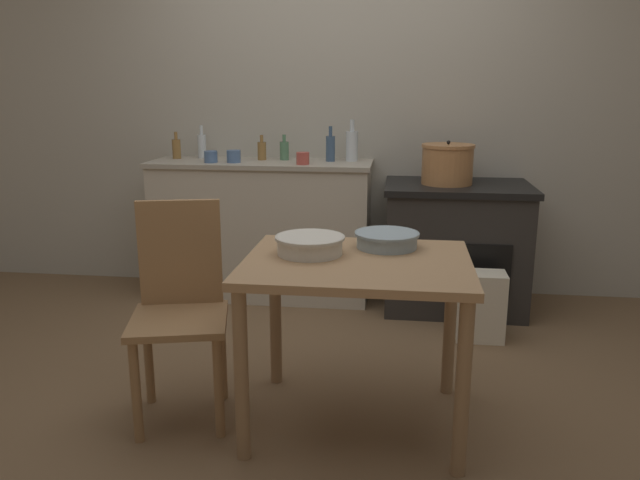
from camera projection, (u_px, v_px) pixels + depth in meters
ground_plane at (307, 384)px, 3.05m from camera, size 14.00×14.00×0.00m
wall_back at (341, 107)px, 4.27m from camera, size 8.00×0.07×2.55m
counter_cabinet at (263, 229)px, 4.26m from camera, size 1.48×0.52×0.93m
stove at (455, 246)px, 4.04m from camera, size 0.92×0.68×0.81m
work_table at (357, 286)px, 2.57m from camera, size 0.92×0.75×0.73m
chair at (180, 304)px, 2.69m from camera, size 0.48×0.48×0.94m
flour_sack at (481, 306)px, 3.55m from camera, size 0.27×0.19×0.40m
stock_pot at (447, 164)px, 3.91m from camera, size 0.33×0.33×0.27m
mixing_bowl_large at (387, 239)px, 2.72m from camera, size 0.28×0.28×0.07m
mixing_bowl_small at (310, 244)px, 2.61m from camera, size 0.29×0.29×0.08m
bottle_far_left at (177, 148)px, 4.27m from camera, size 0.06×0.06×0.18m
bottle_left at (284, 150)px, 4.19m from camera, size 0.06×0.06×0.17m
bottle_mid_left at (262, 150)px, 4.19m from camera, size 0.06×0.06×0.17m
bottle_center_left at (202, 145)px, 4.30m from camera, size 0.06×0.06×0.22m
bottle_center at (352, 145)px, 4.12m from camera, size 0.08×0.08×0.27m
bottle_center_right at (330, 148)px, 4.11m from camera, size 0.06×0.06×0.23m
cup_mid_right at (211, 157)px, 4.06m from camera, size 0.09×0.09×0.08m
cup_right at (234, 156)px, 4.06m from camera, size 0.09×0.09×0.08m
cup_far_right at (303, 158)px, 3.96m from camera, size 0.08×0.08×0.08m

